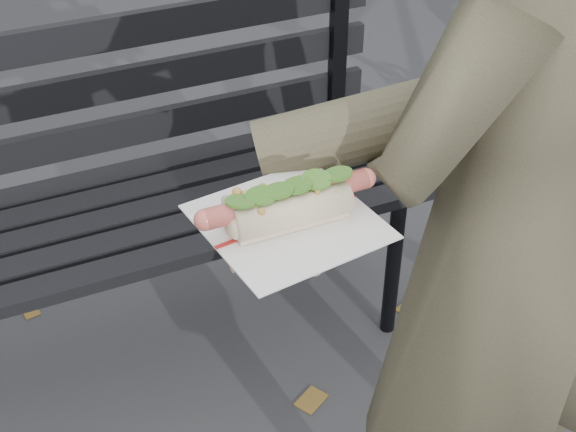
# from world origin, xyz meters

# --- Properties ---
(park_bench) EXTENTS (1.50, 0.44, 0.88)m
(park_bench) POSITION_xyz_m (-0.02, 0.98, 0.52)
(park_bench) COLOR black
(park_bench) RESTS_ON ground
(person) EXTENTS (0.68, 0.55, 1.63)m
(person) POSITION_xyz_m (0.45, 0.14, 0.81)
(person) COLOR #43402C
(person) RESTS_ON ground
(held_hotdog) EXTENTS (0.63, 0.30, 0.20)m
(held_hotdog) POSITION_xyz_m (0.25, 0.12, 1.07)
(held_hotdog) COLOR #43402C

